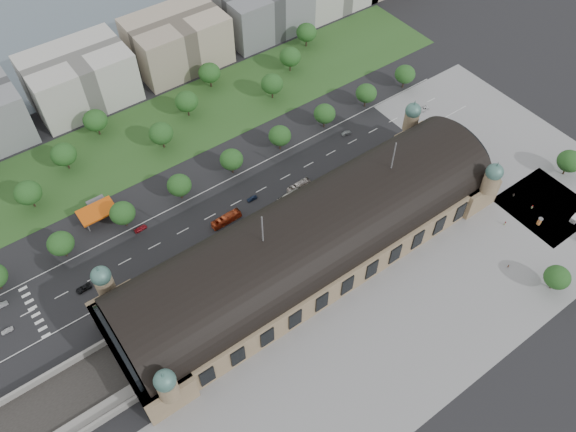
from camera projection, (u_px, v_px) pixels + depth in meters
ground at (311, 257)px, 205.19m from camera, size 900.00×900.00×0.00m
station at (311, 240)px, 197.25m from camera, size 150.00×48.40×44.30m
plaza_south at (415, 330)px, 186.32m from camera, size 190.00×48.00×0.12m
plaza_east at (499, 143)px, 243.56m from camera, size 56.00×100.00×0.12m
road_slab at (210, 217)px, 217.25m from camera, size 260.00×26.00×0.10m
grass_belt at (156, 134)px, 247.36m from camera, size 300.00×45.00×0.10m
petrol_station at (97, 208)px, 216.35m from camera, size 14.00×13.00×5.05m
office_3 at (80, 78)px, 253.04m from camera, size 45.00×32.00×24.00m
office_4 at (177, 41)px, 271.66m from camera, size 45.00×32.00×24.00m
office_5 at (263, 8)px, 290.29m from camera, size 45.00×32.00×24.00m
tree_row_2 at (61, 243)px, 199.84m from camera, size 9.60×9.60×11.52m
tree_row_3 at (122, 213)px, 208.78m from camera, size 9.60×9.60×11.52m
tree_row_4 at (179, 185)px, 217.73m from camera, size 9.60×9.60×11.52m
tree_row_5 at (231, 159)px, 226.67m from camera, size 9.60×9.60×11.52m
tree_row_6 at (280, 136)px, 235.61m from camera, size 9.60×9.60×11.52m
tree_row_7 at (325, 114)px, 244.55m from camera, size 9.60×9.60×11.52m
tree_row_8 at (366, 93)px, 253.49m from camera, size 9.60×9.60×11.52m
tree_row_9 at (405, 74)px, 262.43m from camera, size 9.60×9.60×11.52m
tree_belt_3 at (28, 193)px, 214.40m from camera, size 10.40×10.40×12.48m
tree_belt_4 at (64, 154)px, 227.64m from camera, size 10.40×10.40×12.48m
tree_belt_5 at (95, 120)px, 240.88m from camera, size 10.40×10.40×12.48m
tree_belt_6 at (161, 133)px, 235.63m from camera, size 10.40×10.40×12.48m
tree_belt_7 at (187, 101)px, 248.87m from camera, size 10.40×10.40×12.48m
tree_belt_8 at (209, 73)px, 262.11m from camera, size 10.40×10.40×12.48m
tree_belt_9 at (272, 84)px, 256.87m from camera, size 10.40×10.40×12.48m
tree_belt_10 at (290, 57)px, 270.11m from camera, size 10.40×10.40×12.48m
tree_belt_11 at (307, 32)px, 283.35m from camera, size 10.40×10.40×12.48m
tree_plaza_ne at (570, 161)px, 226.05m from camera, size 10.00×10.00×11.69m
tree_plaza_s at (557, 277)px, 191.47m from camera, size 9.00×9.00×10.64m
traffic_car_0 at (7, 331)px, 185.48m from camera, size 4.02×1.72×1.35m
traffic_car_1 at (1, 305)px, 191.50m from camera, size 4.42×1.59×1.45m
traffic_car_2 at (84, 288)px, 195.79m from camera, size 5.47×2.59×1.51m
traffic_car_3 at (141, 229)px, 212.63m from camera, size 5.26×2.52×1.48m
traffic_car_4 at (252, 198)px, 222.29m from camera, size 4.34×1.85×1.46m
traffic_car_5 at (346, 133)px, 246.48m from camera, size 4.61×2.02×1.47m
traffic_car_6 at (424, 109)px, 256.98m from camera, size 5.15×2.68×1.39m
parked_car_0 at (135, 299)px, 192.93m from camera, size 5.21×3.96×1.65m
parked_car_1 at (158, 286)px, 196.22m from camera, size 6.28×4.57×1.59m
parked_car_2 at (138, 297)px, 193.53m from camera, size 5.00×4.41×1.39m
parked_car_3 at (157, 276)px, 198.88m from camera, size 5.02×4.30×1.63m
parked_car_4 at (145, 288)px, 195.98m from camera, size 4.47×3.77×1.44m
parked_car_5 at (155, 277)px, 198.60m from camera, size 6.46×5.50×1.65m
parked_car_6 at (227, 248)px, 206.85m from camera, size 5.27×3.79×1.42m
bus_west at (226, 219)px, 214.29m from camera, size 12.47×3.26×3.45m
bus_mid at (299, 186)px, 225.49m from camera, size 10.67×2.97×2.94m
bus_east at (290, 197)px, 221.67m from camera, size 11.71×3.31×3.23m
van_east at (576, 218)px, 215.40m from camera, size 5.67×2.79×2.37m
advertising_column at (540, 221)px, 213.58m from camera, size 1.77×1.77×3.36m
pedestrian_0 at (505, 223)px, 213.99m from camera, size 1.04×0.83×1.86m
pedestrian_1 at (508, 266)px, 201.68m from camera, size 0.53×0.67×1.61m
pedestrian_2 at (514, 195)px, 223.34m from camera, size 0.76×0.94×1.68m
pedestrian_5 at (532, 207)px, 219.28m from camera, size 0.73×0.99×1.82m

